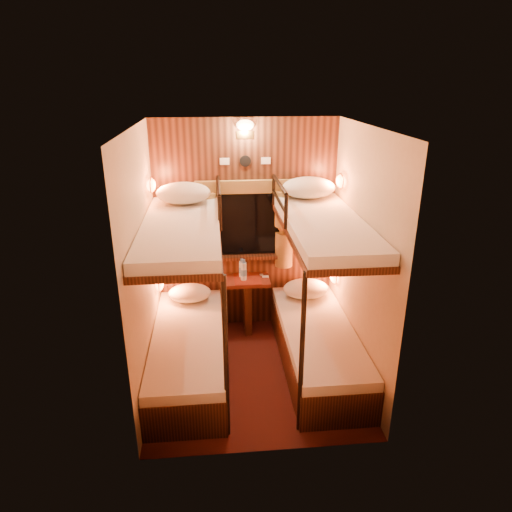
{
  "coord_description": "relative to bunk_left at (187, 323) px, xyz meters",
  "views": [
    {
      "loc": [
        -0.36,
        -3.85,
        2.78
      ],
      "look_at": [
        0.03,
        0.15,
        1.2
      ],
      "focal_mm": 32.0,
      "sensor_mm": 36.0,
      "label": 1
    }
  ],
  "objects": [
    {
      "name": "bunk_right",
      "position": [
        1.3,
        0.0,
        0.0
      ],
      "size": [
        0.72,
        1.9,
        1.82
      ],
      "color": "black",
      "rests_on": "floor"
    },
    {
      "name": "wall_back",
      "position": [
        0.65,
        0.98,
        0.64
      ],
      "size": [
        2.4,
        0.0,
        2.4
      ],
      "primitive_type": "plane",
      "rotation": [
        1.57,
        0.0,
        0.0
      ],
      "color": "#C6B293",
      "rests_on": "floor"
    },
    {
      "name": "table",
      "position": [
        0.65,
        0.78,
        -0.14
      ],
      "size": [
        0.5,
        0.34,
        0.66
      ],
      "color": "#612616",
      "rests_on": "floor"
    },
    {
      "name": "pillow_lower_right",
      "position": [
        1.3,
        0.66,
        -0.0
      ],
      "size": [
        0.51,
        0.37,
        0.2
      ],
      "primitive_type": "ellipsoid",
      "color": "white",
      "rests_on": "bunk_right"
    },
    {
      "name": "floor",
      "position": [
        0.65,
        -0.07,
        -0.56
      ],
      "size": [
        2.1,
        2.1,
        0.0
      ],
      "primitive_type": "plane",
      "color": "#33140D",
      "rests_on": "ground"
    },
    {
      "name": "curtains",
      "position": [
        0.65,
        0.9,
        0.71
      ],
      "size": [
        1.1,
        0.22,
        1.0
      ],
      "color": "olive",
      "rests_on": "back_panel"
    },
    {
      "name": "window",
      "position": [
        0.65,
        0.94,
        0.62
      ],
      "size": [
        1.0,
        0.12,
        0.79
      ],
      "color": "black",
      "rests_on": "back_panel"
    },
    {
      "name": "sachet_a",
      "position": [
        0.86,
        0.82,
        0.09
      ],
      "size": [
        0.08,
        0.06,
        0.01
      ],
      "primitive_type": "cube",
      "rotation": [
        0.0,
        0.0,
        -0.06
      ],
      "color": "silver",
      "rests_on": "table"
    },
    {
      "name": "wall_front",
      "position": [
        0.65,
        -1.12,
        0.64
      ],
      "size": [
        2.4,
        0.0,
        2.4
      ],
      "primitive_type": "plane",
      "rotation": [
        -1.57,
        0.0,
        0.0
      ],
      "color": "#C6B293",
      "rests_on": "floor"
    },
    {
      "name": "back_panel",
      "position": [
        0.65,
        0.97,
        0.64
      ],
      "size": [
        2.0,
        0.03,
        2.4
      ],
      "primitive_type": "cube",
      "color": "black",
      "rests_on": "floor"
    },
    {
      "name": "bunk_left",
      "position": [
        0.0,
        0.0,
        0.0
      ],
      "size": [
        0.72,
        1.9,
        1.82
      ],
      "color": "black",
      "rests_on": "floor"
    },
    {
      "name": "sachet_b",
      "position": [
        0.81,
        0.88,
        0.09
      ],
      "size": [
        0.07,
        0.06,
        0.0
      ],
      "primitive_type": "cube",
      "rotation": [
        0.0,
        0.0,
        0.15
      ],
      "color": "silver",
      "rests_on": "table"
    },
    {
      "name": "pillow_lower_left",
      "position": [
        -0.0,
        0.69,
        -0.01
      ],
      "size": [
        0.47,
        0.34,
        0.19
      ],
      "primitive_type": "ellipsoid",
      "color": "white",
      "rests_on": "bunk_left"
    },
    {
      "name": "pillow_upper_right",
      "position": [
        1.3,
        0.73,
        1.14
      ],
      "size": [
        0.56,
        0.4,
        0.22
      ],
      "primitive_type": "ellipsoid",
      "color": "white",
      "rests_on": "bunk_right"
    },
    {
      "name": "bottle_left",
      "position": [
        0.59,
        0.85,
        0.19
      ],
      "size": [
        0.07,
        0.07,
        0.23
      ],
      "rotation": [
        0.0,
        0.0,
        0.23
      ],
      "color": "#99BFE5",
      "rests_on": "table"
    },
    {
      "name": "ceiling",
      "position": [
        0.65,
        -0.07,
        1.84
      ],
      "size": [
        2.1,
        2.1,
        0.0
      ],
      "primitive_type": "plane",
      "rotation": [
        3.14,
        0.0,
        0.0
      ],
      "color": "silver",
      "rests_on": "wall_back"
    },
    {
      "name": "bottle_right",
      "position": [
        0.6,
        0.76,
        0.2
      ],
      "size": [
        0.07,
        0.07,
        0.25
      ],
      "rotation": [
        0.0,
        0.0,
        -0.16
      ],
      "color": "#99BFE5",
      "rests_on": "table"
    },
    {
      "name": "wall_right",
      "position": [
        1.65,
        -0.07,
        0.64
      ],
      "size": [
        0.0,
        2.4,
        2.4
      ],
      "primitive_type": "plane",
      "rotation": [
        1.57,
        0.0,
        -1.57
      ],
      "color": "#C6B293",
      "rests_on": "floor"
    },
    {
      "name": "back_fixtures",
      "position": [
        0.65,
        0.93,
        1.69
      ],
      "size": [
        0.54,
        0.09,
        0.48
      ],
      "color": "black",
      "rests_on": "back_panel"
    },
    {
      "name": "wall_left",
      "position": [
        -0.35,
        -0.07,
        0.64
      ],
      "size": [
        0.0,
        2.4,
        2.4
      ],
      "primitive_type": "plane",
      "rotation": [
        1.57,
        0.0,
        1.57
      ],
      "color": "#C6B293",
      "rests_on": "floor"
    },
    {
      "name": "pillow_upper_left",
      "position": [
        -0.0,
        0.63,
        1.14
      ],
      "size": [
        0.55,
        0.39,
        0.21
      ],
      "primitive_type": "ellipsoid",
      "color": "white",
      "rests_on": "bunk_left"
    },
    {
      "name": "reading_lamps",
      "position": [
        0.65,
        0.63,
        0.68
      ],
      "size": [
        2.0,
        0.2,
        1.25
      ],
      "color": "#FF6126",
      "rests_on": "wall_left"
    }
  ]
}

